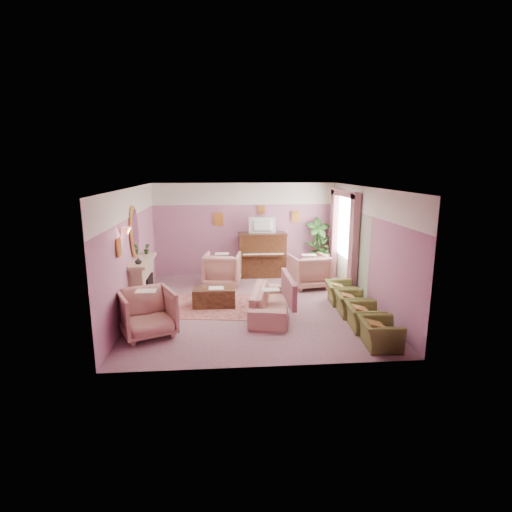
{
  "coord_description": "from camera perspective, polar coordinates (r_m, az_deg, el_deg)",
  "views": [
    {
      "loc": [
        -0.68,
        -9.05,
        3.24
      ],
      "look_at": [
        0.12,
        0.4,
        1.14
      ],
      "focal_mm": 28.0,
      "sensor_mm": 36.0,
      "label": 1
    }
  ],
  "objects": [
    {
      "name": "piano_top",
      "position": [
        11.95,
        0.9,
        3.21
      ],
      "size": [
        1.45,
        0.65,
        0.04
      ],
      "primitive_type": "cube",
      "color": "#3D2111",
      "rests_on": "piano"
    },
    {
      "name": "sofa",
      "position": [
        8.97,
        2.13,
        -5.86
      ],
      "size": [
        0.69,
        2.06,
        0.83
      ],
      "primitive_type": "imported",
      "color": "tan",
      "rests_on": "floor"
    },
    {
      "name": "mirror_glass",
      "position": [
        9.58,
        -16.83,
        3.32
      ],
      "size": [
        0.01,
        0.6,
        1.06
      ],
      "primitive_type": "ellipsoid",
      "color": "white",
      "rests_on": "wall_left"
    },
    {
      "name": "print_back_left",
      "position": [
        12.11,
        -5.39,
        5.24
      ],
      "size": [
        0.3,
        0.03,
        0.38
      ],
      "primitive_type": "cube",
      "color": "gold",
      "rests_on": "wall_back"
    },
    {
      "name": "wall_left",
      "position": [
        9.47,
        -17.37,
        0.73
      ],
      "size": [
        0.02,
        6.0,
        2.8
      ],
      "primitive_type": "cube",
      "color": "#885A82",
      "rests_on": "floor"
    },
    {
      "name": "floral_armchair_front",
      "position": [
        8.15,
        -15.29,
        -7.53
      ],
      "size": [
        0.98,
        0.98,
        1.02
      ],
      "primitive_type": "imported",
      "color": "tan",
      "rests_on": "floor"
    },
    {
      "name": "hearth",
      "position": [
        9.95,
        -14.57,
        -6.84
      ],
      "size": [
        0.55,
        1.5,
        0.02
      ],
      "primitive_type": "cube",
      "color": "tan",
      "rests_on": "floor"
    },
    {
      "name": "area_rug",
      "position": [
        9.66,
        -5.43,
        -7.11
      ],
      "size": [
        2.73,
        2.14,
        0.01
      ],
      "primitive_type": "cube",
      "rotation": [
        0.0,
        0.0,
        -0.15
      ],
      "color": "#98514D",
      "rests_on": "floor"
    },
    {
      "name": "print_back_right",
      "position": [
        12.3,
        5.67,
        5.63
      ],
      "size": [
        0.26,
        0.03,
        0.34
      ],
      "primitive_type": "cube",
      "color": "gold",
      "rests_on": "wall_back"
    },
    {
      "name": "mantel_vase",
      "position": [
        9.17,
        -16.48,
        -0.67
      ],
      "size": [
        0.16,
        0.16,
        0.16
      ],
      "primitive_type": "imported",
      "color": "silver",
      "rests_on": "mantel_shelf"
    },
    {
      "name": "floral_armchair_right",
      "position": [
        11.08,
        7.53,
        -1.87
      ],
      "size": [
        0.98,
        0.98,
        1.02
      ],
      "primitive_type": "imported",
      "color": "tan",
      "rests_on": "floor"
    },
    {
      "name": "table_paper",
      "position": [
        9.52,
        -5.71,
        -4.56
      ],
      "size": [
        0.35,
        0.28,
        0.01
      ],
      "primitive_type": "cube",
      "color": "silver",
      "rests_on": "coffee_table"
    },
    {
      "name": "olive_chair_d",
      "position": [
        9.96,
        12.04,
        -4.69
      ],
      "size": [
        0.55,
        0.79,
        0.68
      ],
      "primitive_type": "imported",
      "color": "#5E662C",
      "rests_on": "floor"
    },
    {
      "name": "pelmet",
      "position": [
        11.13,
        12.58,
        8.71
      ],
      "size": [
        0.16,
        2.2,
        0.16
      ],
      "primitive_type": "cube",
      "color": "#8C515B",
      "rests_on": "wall_right"
    },
    {
      "name": "side_plant_small",
      "position": [
        12.19,
        10.03,
        0.96
      ],
      "size": [
        0.16,
        0.16,
        0.28
      ],
      "primitive_type": "imported",
      "color": "#214919",
      "rests_on": "side_table"
    },
    {
      "name": "side_table",
      "position": [
        12.36,
        9.29,
        -1.18
      ],
      "size": [
        0.52,
        0.52,
        0.7
      ],
      "primitive_type": "cylinder",
      "color": "beige",
      "rests_on": "floor"
    },
    {
      "name": "side_plant_big",
      "position": [
        12.25,
        9.37,
        1.18
      ],
      "size": [
        0.3,
        0.3,
        0.34
      ],
      "primitive_type": "imported",
      "color": "#214919",
      "rests_on": "side_table"
    },
    {
      "name": "piano",
      "position": [
        12.07,
        0.89,
        0.11
      ],
      "size": [
        1.4,
        0.6,
        1.3
      ],
      "primitive_type": "cube",
      "color": "#3D2111",
      "rests_on": "floor"
    },
    {
      "name": "sofa_throw",
      "position": [
        8.97,
        4.68,
        -4.65
      ],
      "size": [
        0.1,
        1.56,
        0.57
      ],
      "primitive_type": "cube",
      "color": "#8C515B",
      "rests_on": "sofa"
    },
    {
      "name": "mirror_frame",
      "position": [
        9.58,
        -16.98,
        3.32
      ],
      "size": [
        0.04,
        0.72,
        1.2
      ],
      "primitive_type": "ellipsoid",
      "color": "gold",
      "rests_on": "wall_left"
    },
    {
      "name": "television",
      "position": [
        11.86,
        0.93,
        4.55
      ],
      "size": [
        0.8,
        0.12,
        0.48
      ],
      "primitive_type": "imported",
      "color": "black",
      "rests_on": "piano"
    },
    {
      "name": "sconce_shade",
      "position": [
        8.52,
        -17.97,
        3.4
      ],
      "size": [
        0.2,
        0.2,
        0.16
      ],
      "primitive_type": "cone",
      "color": "#DC6E59",
      "rests_on": "wall_left"
    },
    {
      "name": "olive_chair_c",
      "position": [
        9.22,
        13.51,
        -6.17
      ],
      "size": [
        0.55,
        0.79,
        0.68
      ],
      "primitive_type": "imported",
      "color": "#5E662C",
      "rests_on": "floor"
    },
    {
      "name": "coffee_table",
      "position": [
        9.59,
        -5.99,
        -5.88
      ],
      "size": [
        1.01,
        0.52,
        0.45
      ],
      "primitive_type": "cube",
      "rotation": [
        0.0,
        0.0,
        -0.02
      ],
      "color": "#412816",
      "rests_on": "floor"
    },
    {
      "name": "curtain_right",
      "position": [
        12.14,
        11.02,
        3.08
      ],
      "size": [
        0.16,
        0.34,
        2.6
      ],
      "primitive_type": "cube",
      "color": "#8C515B",
      "rests_on": "floor"
    },
    {
      "name": "floor",
      "position": [
        9.64,
        -0.52,
        -7.13
      ],
      "size": [
        5.5,
        6.0,
        0.01
      ],
      "primitive_type": "cube",
      "color": "#895F6A",
      "rests_on": "ground"
    },
    {
      "name": "floral_armchair_left",
      "position": [
        11.21,
        -4.86,
        -1.64
      ],
      "size": [
        0.98,
        0.98,
        1.02
      ],
      "primitive_type": "imported",
      "color": "tan",
      "rests_on": "floor"
    },
    {
      "name": "fireplace_surround",
      "position": [
        9.82,
        -15.89,
        -3.87
      ],
      "size": [
        0.3,
        1.4,
        1.1
      ],
      "primitive_type": "cube",
      "color": "tan",
      "rests_on": "floor"
    },
    {
      "name": "piano_keys",
      "position": [
        11.71,
        1.06,
        0.28
      ],
      "size": [
        1.2,
        0.08,
        0.02
      ],
      "primitive_type": "cube",
      "color": "white",
      "rests_on": "piano"
    },
    {
      "name": "palm_pot",
      "position": [
        12.42,
        8.66,
        -1.95
      ],
      "size": [
        0.34,
        0.34,
        0.34
      ],
      "primitive_type": "cylinder",
      "color": "maroon",
      "rests_on": "floor"
    },
    {
      "name": "palm_plant",
      "position": [
        12.23,
        8.8,
        2.09
      ],
      "size": [
        0.76,
        0.76,
        1.44
      ],
      "primitive_type": "imported",
      "color": "#214919",
      "rests_on": "palm_pot"
    },
    {
      "name": "curtain_left",
      "position": [
        10.41,
        13.74,
        1.41
      ],
      "size": [
        0.16,
        0.34,
        2.6
      ],
      "primitive_type": "cube",
      "color": "#8C515B",
      "rests_on": "floor"
    },
    {
      "name": "wall_front",
      "position": [
        6.36,
        1.5,
        -4.29
      ],
      "size": [
        5.5,
        0.02,
        2.8
      ],
      "primitive_type": "cube",
      "color": "#885A82",
      "rests_on": "floor"
    },
    {
      "name": "print_back_mid",
      "position": [
        12.13,
        0.78,
        6.64
      ],
      "size": [
        0.22,
        0.03,
        0.26
      ],
      "primitive_type": "cube",
      "color": "gold",
      "rests_on": "wall_back"
    },
    {
      "name": "fire_ember",
      "position": [
        9.89,
        -14.98,
        -5.7
      ],
      "size": [
        0.06,
        0.54,
        0.1
      ],
      "primitive_type": "cube",
      "color": "#FF6832",
      "rests_on": "floor"
    },
    {
      "name": "olive_chair_b",
      "position": [
        8.49,
        15.23,
        -7.91
      ],
      "size": [
        0.55,
        0.79,
        0.68
      ],
      "primitive_type": "imported",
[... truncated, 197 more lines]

